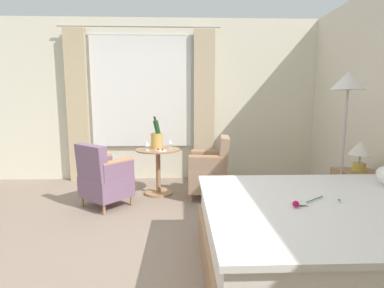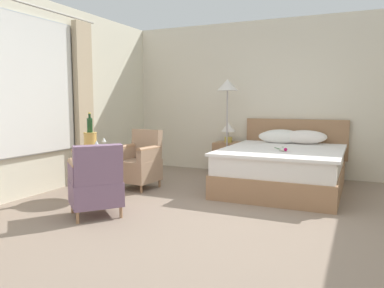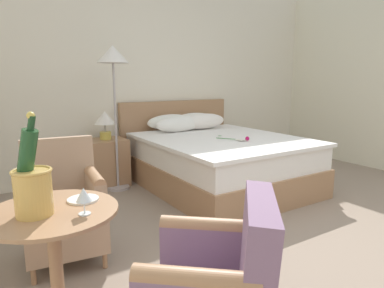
# 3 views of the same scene
# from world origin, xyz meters

# --- Properties ---
(ground_plane) EXTENTS (7.73, 7.73, 0.00)m
(ground_plane) POSITION_xyz_m (0.00, 0.00, 0.00)
(ground_plane) COLOR gray
(wall_window_side) EXTENTS (0.27, 6.35, 2.84)m
(wall_window_side) POSITION_xyz_m (-2.95, 0.00, 1.42)
(wall_window_side) COLOR silver
(wall_window_side) RESTS_ON ground
(bed) EXTENTS (1.78, 2.22, 1.04)m
(bed) POSITION_xyz_m (0.31, 2.03, 0.36)
(bed) COLOR #A37652
(bed) RESTS_ON ground
(nightstand) EXTENTS (0.51, 0.44, 0.60)m
(nightstand) POSITION_xyz_m (-0.87, 2.79, 0.30)
(nightstand) COLOR #A37652
(nightstand) RESTS_ON ground
(bedside_lamp) EXTENTS (0.27, 0.27, 0.36)m
(bedside_lamp) POSITION_xyz_m (-0.87, 2.79, 0.85)
(bedside_lamp) COLOR gold
(bedside_lamp) RESTS_ON nightstand
(floor_lamp_brass) EXTENTS (0.38, 0.38, 1.75)m
(floor_lamp_brass) POSITION_xyz_m (-0.81, 2.56, 1.50)
(floor_lamp_brass) COLOR #B3A8AA
(floor_lamp_brass) RESTS_ON ground
(side_table_round) EXTENTS (0.67, 0.67, 0.70)m
(side_table_round) POSITION_xyz_m (-1.97, 0.34, 0.42)
(side_table_round) COLOR #A37652
(side_table_round) RESTS_ON ground
(champagne_bucket) EXTENTS (0.19, 0.19, 0.51)m
(champagne_bucket) POSITION_xyz_m (-2.05, 0.32, 0.86)
(champagne_bucket) COLOR tan
(champagne_bucket) RESTS_ON side_table_round
(wine_glass_near_bucket) EXTENTS (0.08, 0.08, 0.14)m
(wine_glass_near_bucket) POSITION_xyz_m (-1.84, 0.19, 0.80)
(wine_glass_near_bucket) COLOR white
(wine_glass_near_bucket) RESTS_ON side_table_round
(wine_glass_near_edge) EXTENTS (0.07, 0.07, 0.14)m
(wine_glass_near_edge) POSITION_xyz_m (-1.97, 0.53, 0.80)
(wine_glass_near_edge) COLOR white
(wine_glass_near_edge) RESTS_ON side_table_round
(snack_plate) EXTENTS (0.17, 0.17, 0.04)m
(snack_plate) POSITION_xyz_m (-1.79, 0.40, 0.71)
(snack_plate) COLOR white
(snack_plate) RESTS_ON side_table_round
(armchair_by_window) EXTENTS (0.61, 0.63, 0.92)m
(armchair_by_window) POSITION_xyz_m (-1.76, 1.13, 0.41)
(armchair_by_window) COLOR #A37652
(armchair_by_window) RESTS_ON ground
(armchair_facing_bed) EXTENTS (0.77, 0.77, 0.87)m
(armchair_facing_bed) POSITION_xyz_m (-1.43, -0.35, 0.41)
(armchair_facing_bed) COLOR #A37652
(armchair_facing_bed) RESTS_ON ground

